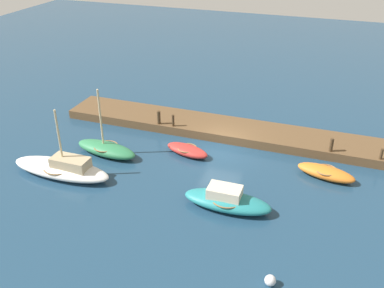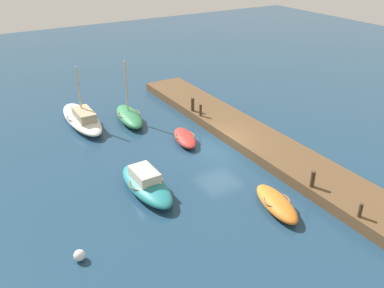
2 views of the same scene
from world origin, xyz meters
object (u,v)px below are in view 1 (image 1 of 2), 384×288
(mooring_post_mid_west, at_px, (331,145))
(mooring_post_mid_east, at_px, (173,120))
(rowboat_orange, at_px, (326,172))
(rowboat_green, at_px, (106,149))
(dinghy_red, at_px, (187,150))
(mooring_post_west, at_px, (381,154))
(motorboat_teal, at_px, (227,200))
(marker_buoy, at_px, (270,280))
(sailboat_white, at_px, (62,168))
(mooring_post_east, at_px, (159,117))

(mooring_post_mid_west, height_order, mooring_post_mid_east, mooring_post_mid_west)
(rowboat_orange, distance_m, mooring_post_mid_west, 2.35)
(rowboat_green, xyz_separation_m, dinghy_red, (-4.85, -1.74, -0.11))
(mooring_post_west, bearing_deg, motorboat_teal, 42.53)
(rowboat_orange, height_order, marker_buoy, rowboat_orange)
(rowboat_orange, height_order, mooring_post_mid_west, mooring_post_mid_west)
(sailboat_white, height_order, marker_buoy, sailboat_white)
(sailboat_white, distance_m, mooring_post_west, 18.91)
(mooring_post_mid_west, bearing_deg, mooring_post_mid_east, 0.00)
(sailboat_white, distance_m, marker_buoy, 13.73)
(mooring_post_mid_east, bearing_deg, rowboat_green, 54.67)
(motorboat_teal, relative_size, marker_buoy, 9.64)
(marker_buoy, bearing_deg, rowboat_orange, -99.32)
(motorboat_teal, distance_m, mooring_post_mid_west, 8.41)
(motorboat_teal, xyz_separation_m, rowboat_green, (8.73, -2.82, -0.07))
(mooring_post_east, bearing_deg, motorboat_teal, 134.63)
(marker_buoy, bearing_deg, mooring_post_mid_west, -97.80)
(mooring_post_east, bearing_deg, mooring_post_west, 180.00)
(sailboat_white, distance_m, mooring_post_mid_east, 8.28)
(motorboat_teal, distance_m, rowboat_green, 9.18)
(sailboat_white, bearing_deg, motorboat_teal, -178.70)
(mooring_post_west, relative_size, mooring_post_east, 0.73)
(mooring_post_mid_west, bearing_deg, mooring_post_east, 0.00)
(rowboat_green, height_order, mooring_post_west, rowboat_green)
(rowboat_green, distance_m, mooring_post_mid_west, 14.06)
(motorboat_teal, xyz_separation_m, mooring_post_east, (6.87, -6.96, 0.60))
(rowboat_orange, height_order, mooring_post_west, mooring_post_west)
(mooring_post_west, xyz_separation_m, mooring_post_mid_east, (13.39, 0.00, 0.07))
(mooring_post_west, relative_size, marker_buoy, 1.45)
(motorboat_teal, height_order, marker_buoy, motorboat_teal)
(mooring_post_west, distance_m, mooring_post_mid_west, 2.89)
(mooring_post_mid_west, bearing_deg, marker_buoy, 82.20)
(dinghy_red, bearing_deg, motorboat_teal, 144.62)
(motorboat_teal, distance_m, rowboat_orange, 6.62)
(mooring_post_west, distance_m, mooring_post_mid_east, 13.39)
(sailboat_white, distance_m, dinghy_red, 7.69)
(rowboat_green, xyz_separation_m, mooring_post_mid_west, (-13.43, -4.13, 0.62))
(sailboat_white, bearing_deg, rowboat_orange, -161.21)
(dinghy_red, distance_m, mooring_post_west, 11.74)
(mooring_post_east, bearing_deg, dinghy_red, 141.28)
(sailboat_white, bearing_deg, mooring_post_mid_west, -153.78)
(motorboat_teal, distance_m, dinghy_red, 6.00)
(marker_buoy, bearing_deg, rowboat_green, -31.72)
(rowboat_green, relative_size, dinghy_red, 1.40)
(mooring_post_east, bearing_deg, sailboat_white, 66.96)
(motorboat_teal, relative_size, mooring_post_mid_east, 5.56)
(rowboat_orange, distance_m, marker_buoy, 9.35)
(motorboat_teal, height_order, mooring_post_east, mooring_post_east)
(rowboat_green, relative_size, sailboat_white, 0.71)
(sailboat_white, height_order, mooring_post_mid_east, sailboat_white)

